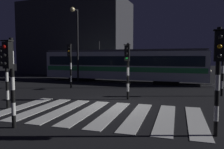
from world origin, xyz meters
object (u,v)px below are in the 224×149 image
Objects in this scene: traffic_light_kerb_mid_left at (10,69)px; traffic_light_median_centre at (128,62)px; street_lamp_trackside_left at (76,36)px; tram at (121,65)px; traffic_light_corner_near_left at (5,67)px; traffic_light_corner_near_right at (218,65)px; traffic_light_corner_far_left at (70,59)px; traffic_light_corner_far_right at (223,61)px.

traffic_light_median_centre is at bearing 71.00° from traffic_light_kerb_mid_left.
tram is at bearing 29.14° from street_lamp_trackside_left.
traffic_light_corner_near_right is (9.17, -0.50, 0.20)m from traffic_light_corner_near_left.
traffic_light_corner_far_left is at bearing -67.34° from street_lamp_trackside_left.
traffic_light_corner_far_right is 1.08× the size of traffic_light_kerb_mid_left.
traffic_light_corner_near_right is at bearing 14.07° from traffic_light_kerb_mid_left.
traffic_light_median_centre is at bearing -27.56° from traffic_light_corner_far_left.
street_lamp_trackside_left reaches higher than traffic_light_kerb_mid_left.
traffic_light_corner_far_left reaches higher than traffic_light_corner_near_left.
traffic_light_corner_near_left is at bearing 176.85° from traffic_light_corner_near_right.
traffic_light_corner_far_right reaches higher than traffic_light_corner_near_right.
tram is (1.46, 13.17, -0.31)m from traffic_light_corner_near_left.
traffic_light_kerb_mid_left is 14.28m from street_lamp_trackside_left.
traffic_light_corner_far_right reaches higher than traffic_light_median_centre.
traffic_light_kerb_mid_left is (-7.57, -9.74, -0.18)m from traffic_light_corner_far_right.
traffic_light_corner_near_right is 0.95× the size of traffic_light_corner_far_left.
traffic_light_corner_far_right reaches higher than traffic_light_kerb_mid_left.
traffic_light_median_centre is 6.23m from traffic_light_corner_far_right.
traffic_light_corner_near_right is at bearing -3.15° from traffic_light_corner_near_left.
traffic_light_median_centre is 0.97× the size of traffic_light_corner_near_right.
street_lamp_trackside_left is at bearing 137.51° from traffic_light_median_centre.
traffic_light_corner_near_right is 0.21× the size of tram.
street_lamp_trackside_left is (-1.52, 3.65, 2.19)m from traffic_light_corner_far_left.
street_lamp_trackside_left is (-12.57, 3.41, 2.29)m from traffic_light_corner_far_right.
traffic_light_corner_far_right is 0.48× the size of street_lamp_trackside_left.
traffic_light_corner_near_right is 12.79m from traffic_light_corner_far_left.
traffic_light_kerb_mid_left is (2.54, -2.17, 0.04)m from traffic_light_corner_near_left.
traffic_light_kerb_mid_left is at bearing -85.96° from tram.
traffic_light_median_centre is 1.05× the size of traffic_light_kerb_mid_left.
tram is (2.39, 5.83, -0.62)m from traffic_light_corner_far_left.
traffic_light_corner_near_right is at bearing -37.82° from traffic_light_corner_far_left.
traffic_light_kerb_mid_left is 0.19× the size of tram.
tram reaches higher than traffic_light_corner_far_right.
traffic_light_corner_near_left is 0.98× the size of traffic_light_kerb_mid_left.
traffic_light_kerb_mid_left is 0.88× the size of traffic_light_corner_far_left.
traffic_light_corner_far_left is at bearing -112.30° from tram.
traffic_light_corner_far_left is 0.50× the size of street_lamp_trackside_left.
traffic_light_corner_near_left is 0.87× the size of traffic_light_corner_far_left.
traffic_light_kerb_mid_left is at bearing -69.18° from street_lamp_trackside_left.
traffic_light_corner_far_right is at bearing 1.26° from traffic_light_corner_far_left.
traffic_light_corner_far_left is (-10.10, 7.84, 0.11)m from traffic_light_corner_near_right.
traffic_light_corner_far_left is at bearing -178.74° from traffic_light_corner_far_right.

